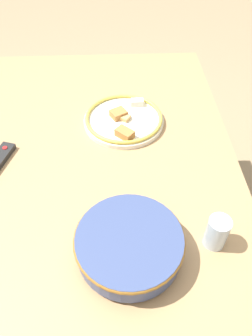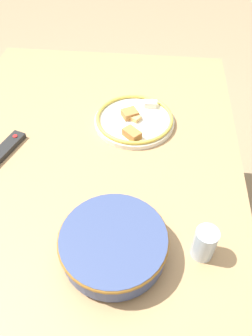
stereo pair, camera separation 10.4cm
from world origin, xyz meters
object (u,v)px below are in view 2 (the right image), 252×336
(noodle_bowl, at_px, (114,244))
(drinking_glass, at_px, (205,243))
(tv_remote, at_px, (4,150))
(food_plate, at_px, (134,120))

(noodle_bowl, bearing_deg, drinking_glass, -84.25)
(tv_remote, bearing_deg, food_plate, 43.15)
(noodle_bowl, relative_size, drinking_glass, 2.81)
(noodle_bowl, height_order, tv_remote, noodle_bowl)
(food_plate, bearing_deg, tv_remote, 115.25)
(noodle_bowl, relative_size, tv_remote, 1.43)
(tv_remote, xyz_separation_m, drinking_glass, (-0.32, -0.67, 0.04))
(food_plate, height_order, drinking_glass, drinking_glass)
(noodle_bowl, distance_m, tv_remote, 0.56)
(drinking_glass, bearing_deg, food_plate, 23.18)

